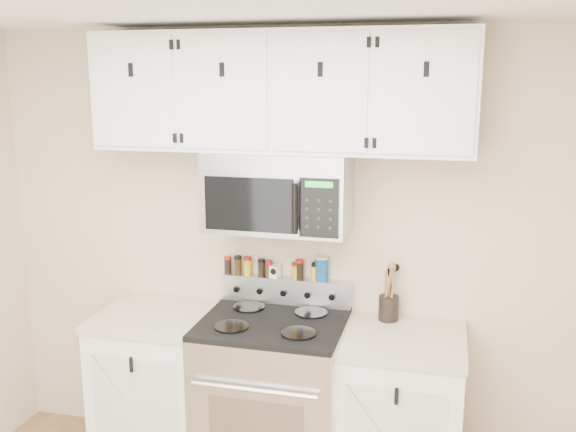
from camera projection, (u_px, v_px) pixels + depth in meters
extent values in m
cube|color=#BCAA8D|center=(287.00, 251.00, 3.67)|extent=(3.50, 0.01, 2.50)
cube|color=#B7B7BA|center=(273.00, 404.00, 3.54)|extent=(0.76, 0.65, 0.92)
cube|color=black|center=(273.00, 323.00, 3.44)|extent=(0.76, 0.65, 0.03)
cube|color=#B7B7BA|center=(286.00, 290.00, 3.69)|extent=(0.76, 0.08, 0.15)
cylinder|color=black|center=(231.00, 327.00, 3.33)|extent=(0.18, 0.18, 0.01)
cylinder|color=black|center=(299.00, 333.00, 3.25)|extent=(0.18, 0.18, 0.01)
cylinder|color=black|center=(249.00, 307.00, 3.62)|extent=(0.18, 0.18, 0.01)
cylinder|color=black|center=(311.00, 313.00, 3.53)|extent=(0.18, 0.18, 0.01)
cube|color=white|center=(160.00, 390.00, 3.73)|extent=(0.62, 0.60, 0.88)
cube|color=tan|center=(157.00, 316.00, 3.63)|extent=(0.64, 0.62, 0.04)
cube|color=white|center=(399.00, 421.00, 3.40)|extent=(0.62, 0.60, 0.88)
cube|color=tan|center=(403.00, 340.00, 3.30)|extent=(0.64, 0.62, 0.04)
cube|color=#9E9EA3|center=(279.00, 191.00, 3.42)|extent=(0.76, 0.38, 0.42)
cube|color=#B7B7BA|center=(268.00, 164.00, 3.19)|extent=(0.73, 0.01, 0.08)
cube|color=black|center=(249.00, 205.00, 3.26)|extent=(0.47, 0.01, 0.28)
cube|color=black|center=(319.00, 208.00, 3.17)|extent=(0.20, 0.01, 0.30)
cylinder|color=black|center=(295.00, 208.00, 3.17)|extent=(0.03, 0.03, 0.26)
cube|color=white|center=(280.00, 92.00, 3.33)|extent=(2.00, 0.33, 0.62)
cube|color=white|center=(132.00, 92.00, 3.35)|extent=(0.46, 0.01, 0.57)
cube|color=black|center=(131.00, 70.00, 3.31)|extent=(0.02, 0.01, 0.07)
cube|color=white|center=(223.00, 92.00, 3.23)|extent=(0.46, 0.01, 0.57)
cube|color=black|center=(222.00, 70.00, 3.19)|extent=(0.03, 0.01, 0.07)
cube|color=white|center=(320.00, 93.00, 3.11)|extent=(0.46, 0.01, 0.57)
cube|color=black|center=(320.00, 69.00, 3.08)|extent=(0.03, 0.01, 0.07)
cube|color=white|center=(425.00, 94.00, 2.99)|extent=(0.46, 0.01, 0.57)
cube|color=black|center=(426.00, 69.00, 2.96)|extent=(0.02, 0.01, 0.07)
cylinder|color=black|center=(389.00, 308.00, 3.51)|extent=(0.11, 0.11, 0.14)
cylinder|color=brown|center=(389.00, 290.00, 3.48)|extent=(0.01, 0.01, 0.25)
cylinder|color=brown|center=(392.00, 289.00, 3.47)|extent=(0.01, 0.01, 0.27)
cylinder|color=brown|center=(386.00, 291.00, 3.50)|extent=(0.01, 0.01, 0.24)
cylinder|color=black|center=(391.00, 290.00, 3.50)|extent=(0.01, 0.01, 0.25)
cylinder|color=brown|center=(387.00, 290.00, 3.47)|extent=(0.01, 0.01, 0.26)
cube|color=white|center=(275.00, 271.00, 3.68)|extent=(0.07, 0.06, 0.07)
cylinder|color=#14508D|center=(322.00, 270.00, 3.61)|extent=(0.07, 0.07, 0.13)
cylinder|color=white|center=(322.00, 258.00, 3.59)|extent=(0.08, 0.08, 0.01)
cylinder|color=black|center=(228.00, 266.00, 3.75)|extent=(0.04, 0.04, 0.08)
cylinder|color=#AA170D|center=(228.00, 258.00, 3.74)|extent=(0.04, 0.04, 0.02)
cylinder|color=#39230D|center=(238.00, 266.00, 3.73)|extent=(0.04, 0.04, 0.09)
cylinder|color=black|center=(238.00, 257.00, 3.72)|extent=(0.04, 0.04, 0.02)
cylinder|color=gold|center=(248.00, 267.00, 3.72)|extent=(0.04, 0.04, 0.09)
cylinder|color=#A00C0E|center=(248.00, 258.00, 3.70)|extent=(0.05, 0.05, 0.02)
cylinder|color=black|center=(261.00, 269.00, 3.70)|extent=(0.04, 0.04, 0.08)
cylinder|color=black|center=(261.00, 260.00, 3.69)|extent=(0.04, 0.04, 0.02)
cylinder|color=#442B10|center=(269.00, 270.00, 3.69)|extent=(0.04, 0.04, 0.08)
cylinder|color=#A40C1B|center=(269.00, 262.00, 3.68)|extent=(0.04, 0.04, 0.02)
cylinder|color=gold|center=(296.00, 272.00, 3.65)|extent=(0.04, 0.04, 0.08)
cylinder|color=#990B0C|center=(296.00, 264.00, 3.64)|extent=(0.04, 0.04, 0.02)
cylinder|color=black|center=(300.00, 271.00, 3.64)|extent=(0.04, 0.04, 0.10)
cylinder|color=#B3190D|center=(300.00, 261.00, 3.63)|extent=(0.05, 0.05, 0.02)
cylinder|color=yellow|center=(315.00, 273.00, 3.62)|extent=(0.04, 0.04, 0.08)
cylinder|color=black|center=(315.00, 265.00, 3.61)|extent=(0.04, 0.04, 0.02)
cylinder|color=#452C10|center=(316.00, 273.00, 3.62)|extent=(0.04, 0.04, 0.09)
cylinder|color=black|center=(316.00, 264.00, 3.61)|extent=(0.04, 0.04, 0.02)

